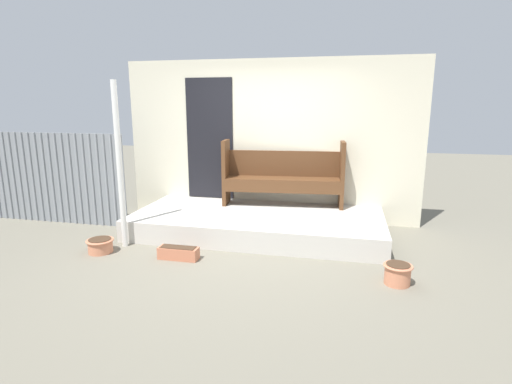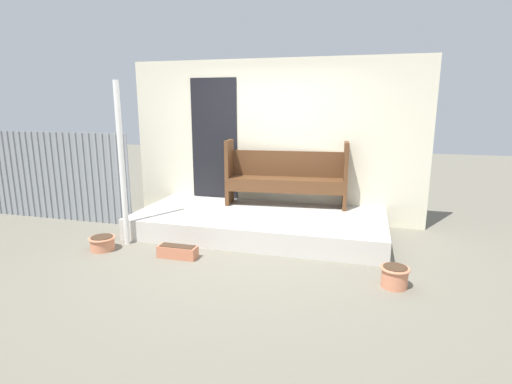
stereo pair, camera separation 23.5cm
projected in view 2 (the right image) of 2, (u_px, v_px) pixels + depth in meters
name	position (u px, v px, depth m)	size (l,w,h in m)	color
ground_plane	(240.00, 252.00, 5.21)	(24.00, 24.00, 0.00)	#706B5B
porch_slab	(259.00, 223.00, 5.95)	(3.65, 1.66, 0.31)	beige
house_wall	(270.00, 141.00, 6.52)	(4.85, 0.08, 2.60)	beige
fence_corrugated	(54.00, 176.00, 6.59)	(2.81, 0.05, 1.46)	gray
support_post	(122.00, 165.00, 5.30)	(0.08, 0.08, 2.20)	white
bench	(286.00, 174.00, 6.30)	(1.92, 0.57, 1.03)	#54331C
flower_pot_left	(102.00, 242.00, 5.29)	(0.35, 0.35, 0.18)	tan
flower_pot_middle	(395.00, 276.00, 4.21)	(0.31, 0.31, 0.23)	tan
planter_box_rect	(178.00, 252.00, 5.03)	(0.50, 0.17, 0.16)	#C67251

